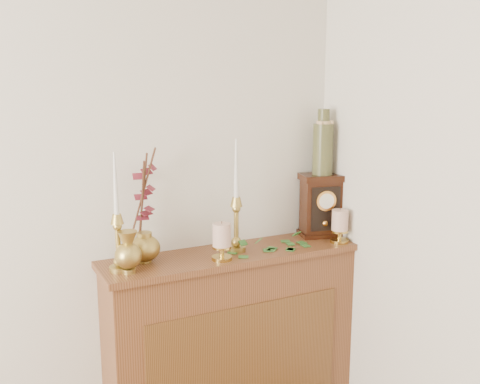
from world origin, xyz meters
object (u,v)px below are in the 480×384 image
bud_vase (128,253)px  candlestick_center (236,215)px  candlestick_left (118,233)px  ginger_jar (145,210)px  ceramic_vase (323,145)px  mantel_clock (321,206)px

bud_vase → candlestick_center: bearing=8.3°
candlestick_left → ginger_jar: ginger_jar is taller
bud_vase → ceramic_vase: (1.04, 0.12, 0.38)m
mantel_clock → candlestick_left: bearing=-161.5°
bud_vase → candlestick_left: bearing=122.4°
candlestick_left → ginger_jar: (0.15, 0.10, 0.06)m
candlestick_left → bud_vase: size_ratio=2.79×
candlestick_left → candlestick_center: candlestick_center is taller
candlestick_left → mantel_clock: (1.07, 0.07, -0.01)m
candlestick_center → ceramic_vase: 0.59m
ginger_jar → ceramic_vase: size_ratio=1.56×
candlestick_left → candlestick_center: bearing=3.3°
bud_vase → ginger_jar: (0.12, 0.14, 0.14)m
ginger_jar → mantel_clock: 0.92m
ginger_jar → mantel_clock: ginger_jar is taller
ceramic_vase → candlestick_center: bearing=-175.1°
bud_vase → ceramic_vase: bearing=6.7°
candlestick_center → ginger_jar: bearing=171.4°
candlestick_left → ginger_jar: bearing=33.1°
bud_vase → mantel_clock: bearing=6.5°
ginger_jar → ceramic_vase: bearing=-1.2°
candlestick_center → ginger_jar: (-0.42, 0.06, 0.06)m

